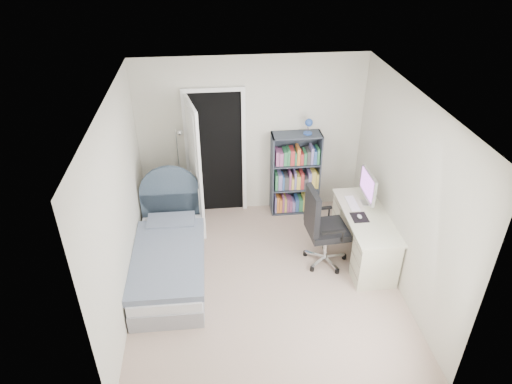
{
  "coord_description": "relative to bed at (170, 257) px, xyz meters",
  "views": [
    {
      "loc": [
        -0.6,
        -4.51,
        4.15
      ],
      "look_at": [
        -0.08,
        0.42,
        1.12
      ],
      "focal_mm": 32.0,
      "sensor_mm": 36.0,
      "label": 1
    }
  ],
  "objects": [
    {
      "name": "door",
      "position": [
        0.48,
        1.24,
        0.77
      ],
      "size": [
        0.92,
        0.82,
        2.06
      ],
      "color": "black",
      "rests_on": "ground"
    },
    {
      "name": "desk",
      "position": [
        2.65,
        0.09,
        0.12
      ],
      "size": [
        0.58,
        1.44,
        1.18
      ],
      "color": "beige",
      "rests_on": "ground"
    },
    {
      "name": "office_chair",
      "position": [
        2.02,
        0.02,
        0.37
      ],
      "size": [
        0.61,
        0.62,
        1.16
      ],
      "color": "silver",
      "rests_on": "ground"
    },
    {
      "name": "floor_lamp",
      "position": [
        0.14,
        1.4,
        0.34
      ],
      "size": [
        0.21,
        0.21,
        1.49
      ],
      "color": "silver",
      "rests_on": "ground"
    },
    {
      "name": "nightstand",
      "position": [
        -0.26,
        1.29,
        0.12
      ],
      "size": [
        0.4,
        0.4,
        0.59
      ],
      "color": "#CDB57E",
      "rests_on": "ground"
    },
    {
      "name": "room_shell",
      "position": [
        1.24,
        -0.28,
        0.98
      ],
      "size": [
        3.5,
        3.7,
        2.6
      ],
      "color": "gray",
      "rests_on": "ground"
    },
    {
      "name": "bookcase",
      "position": [
        1.92,
        1.36,
        0.35
      ],
      "size": [
        0.75,
        0.32,
        1.6
      ],
      "color": "#323945",
      "rests_on": "ground"
    },
    {
      "name": "bed",
      "position": [
        0.0,
        0.0,
        0.0
      ],
      "size": [
        0.92,
        1.91,
        1.18
      ],
      "color": "gray",
      "rests_on": "ground"
    }
  ]
}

